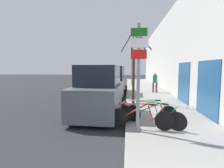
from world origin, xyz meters
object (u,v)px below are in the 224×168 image
parked_car_1 (113,82)px  pedestrian_near (155,81)px  street_tree (134,69)px  signpost (138,72)px  bicycle_1 (153,115)px  bicycle_2 (147,112)px  parked_car_0 (100,93)px  bicycle_0 (141,118)px  traffic_light (132,59)px

parked_car_1 → pedestrian_near: bearing=15.5°
parked_car_1 → street_tree: bearing=-64.9°
signpost → bicycle_1: size_ratio=1.77×
signpost → parked_car_1: size_ratio=0.74×
bicycle_2 → parked_car_0: size_ratio=0.50×
bicycle_0 → street_tree: street_tree is taller
bicycle_0 → bicycle_1: (0.44, 0.32, -0.00)m
bicycle_2 → street_tree: street_tree is taller
bicycle_1 → pedestrian_near: size_ratio=1.17×
parked_car_1 → pedestrian_near: 3.38m
bicycle_0 → parked_car_0: (-1.65, 2.06, 0.48)m
bicycle_2 → pedestrian_near: 7.99m
bicycle_1 → parked_car_0: (-2.09, 1.73, 0.49)m
bicycle_2 → street_tree: bearing=4.3°
bicycle_2 → pedestrian_near: pedestrian_near is taller
bicycle_1 → bicycle_0: bearing=159.9°
bicycle_0 → bicycle_1: bearing=-44.0°
parked_car_0 → pedestrian_near: size_ratio=2.68×
bicycle_2 → parked_car_0: bearing=52.6°
street_tree → bicycle_0: bearing=-88.8°
parked_car_1 → traffic_light: bearing=79.4°
bicycle_2 → street_tree: 3.81m
bicycle_0 → parked_car_1: bearing=20.9°
street_tree → bicycle_2: bearing=-84.4°
street_tree → bicycle_1: bearing=-82.1°
bicycle_2 → parked_car_1: 7.34m
bicycle_1 → traffic_light: traffic_light is taller
parked_car_0 → street_tree: bearing=55.8°
signpost → parked_car_1: (-1.44, 8.01, -0.94)m
signpost → street_tree: (0.03, 4.38, 0.08)m
traffic_light → parked_car_0: bearing=-97.8°
traffic_light → bicycle_2: bearing=-89.1°
bicycle_0 → traffic_light: bearing=9.4°
signpost → street_tree: bearing=89.6°
bicycle_1 → bicycle_2: 0.39m
parked_car_0 → parked_car_1: 5.71m
signpost → pedestrian_near: (1.86, 8.74, -0.90)m
bicycle_0 → traffic_light: size_ratio=0.45×
parked_car_0 → street_tree: (1.57, 2.08, 1.05)m
bicycle_2 → traffic_light: (-0.21, 13.71, 2.52)m
street_tree → traffic_light: size_ratio=0.89×
parked_car_1 → parked_car_0: bearing=-87.9°
parked_car_0 → signpost: bearing=-53.5°
parked_car_1 → street_tree: (1.47, -3.63, 1.02)m
bicycle_2 → parked_car_0: (-1.91, 1.39, 0.48)m
bicycle_0 → parked_car_0: parked_car_0 is taller
parked_car_1 → traffic_light: 7.09m
bicycle_2 → parked_car_0: parked_car_0 is taller
bicycle_0 → street_tree: size_ratio=0.50×
pedestrian_near → street_tree: bearing=-127.2°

